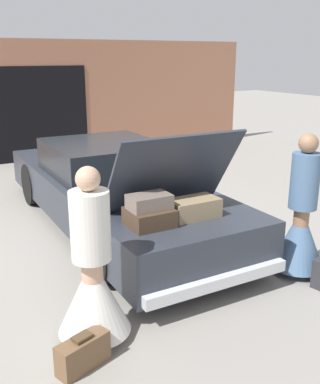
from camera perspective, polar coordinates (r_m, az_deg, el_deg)
name	(u,v)px	position (r m, az deg, el deg)	size (l,w,h in m)	color
ground_plane	(114,225)	(6.78, -5.86, -4.15)	(40.00, 40.00, 0.00)	gray
garage_wall_back	(28,102)	(11.11, -16.46, 10.91)	(12.00, 0.14, 2.80)	#9E664C
car	(113,189)	(6.60, -6.04, 0.35)	(1.81, 5.27, 1.66)	#2D333D
person_left	(93,281)	(4.01, -8.53, -11.12)	(0.65, 0.65, 1.58)	tan
person_right	(301,225)	(5.35, 17.41, -4.07)	(0.60, 0.60, 1.63)	#997051
suitcase_beside_left_person	(83,353)	(3.89, -9.75, -19.51)	(0.48, 0.30, 0.30)	brown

